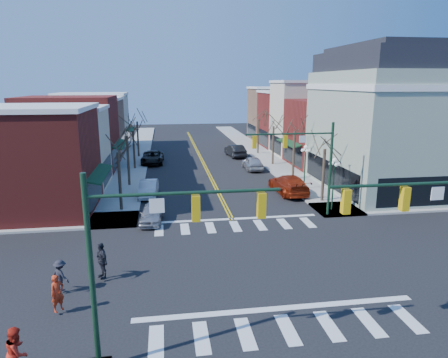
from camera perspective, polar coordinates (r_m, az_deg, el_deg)
name	(u,v)px	position (r m, az deg, el deg)	size (l,w,h in m)	color
ground	(255,264)	(23.10, 4.41, -12.06)	(160.00, 160.00, 0.00)	black
sidewalk_left	(127,183)	(41.66, -13.71, -0.57)	(3.50, 70.00, 0.15)	#9E9B93
sidewalk_right	(293,177)	(43.63, 9.81, 0.25)	(3.50, 70.00, 0.15)	#9E9B93
bldg_left_brick_a	(25,163)	(34.29, -26.57, 2.09)	(10.00, 8.50, 8.00)	maroon
bldg_left_stucco_a	(52,150)	(41.66, -23.35, 3.87)	(10.00, 7.00, 7.50)	beige
bldg_left_brick_b	(70,134)	(49.29, -21.11, 6.00)	(10.00, 9.00, 8.50)	maroon
bldg_left_tan	(84,129)	(57.36, -19.35, 6.73)	(10.00, 7.50, 7.80)	#90694F
bldg_left_stucco_b	(94,122)	(64.93, -18.13, 7.72)	(10.00, 8.00, 8.20)	beige
bldg_right_brick_a	(333,133)	(50.65, 15.27, 6.32)	(10.00, 8.50, 8.00)	maroon
bldg_right_stucco	(310,119)	(57.69, 12.25, 8.32)	(10.00, 7.00, 10.00)	beige
bldg_right_brick_b	(293,120)	(64.80, 9.88, 8.31)	(10.00, 8.00, 8.50)	maroon
bldg_right_tan	(279,115)	(72.39, 7.90, 9.11)	(10.00, 8.00, 9.00)	#90694F
victorian_corner	(394,119)	(40.91, 23.12, 7.85)	(12.25, 14.25, 13.30)	#93A18C
traffic_mast_near_left	(146,243)	(13.93, -11.12, -8.92)	(6.60, 0.28, 7.20)	#14331E
traffic_mast_near_right	(443,226)	(17.33, 28.85, -5.88)	(6.60, 0.28, 7.20)	#14331E
traffic_mast_far_right	(307,156)	(30.01, 11.80, 3.17)	(6.60, 0.28, 7.20)	#14331E
lamppost_corner	(334,175)	(32.34, 15.41, 0.55)	(0.36, 0.36, 4.33)	#14331E
lamppost_midblock	(305,160)	(38.24, 11.52, 2.73)	(0.36, 0.36, 4.33)	#14331E
tree_left_a	(120,182)	(32.38, -14.66, -0.44)	(0.24, 0.24, 4.76)	#382B21
tree_left_b	(128,161)	(40.14, -13.53, 2.49)	(0.24, 0.24, 5.04)	#382B21
tree_left_c	(134,150)	(48.03, -12.73, 4.01)	(0.24, 0.24, 4.55)	#382B21
tree_left_d	(138,140)	(55.90, -12.19, 5.53)	(0.24, 0.24, 4.90)	#382B21
tree_right_a	(323,176)	(34.79, 14.00, 0.44)	(0.24, 0.24, 4.62)	#382B21
tree_right_b	(294,156)	(42.08, 9.92, 3.26)	(0.24, 0.24, 5.18)	#382B21
tree_right_c	(273,146)	(49.66, 7.03, 4.71)	(0.24, 0.24, 4.83)	#382B21
tree_right_d	(258,137)	(57.32, 4.90, 6.01)	(0.24, 0.24, 4.97)	#382B21
car_left_near	(152,213)	(29.79, -10.31, -4.87)	(1.57, 3.90, 1.33)	#A3A2A7
car_left_mid	(148,189)	(36.55, -10.75, -1.35)	(1.52, 4.35, 1.43)	silver
car_left_far	(153,157)	(51.31, -10.18, 3.05)	(2.64, 5.72, 1.59)	black
car_right_near	(289,184)	(37.34, 9.21, -0.74)	(2.41, 5.93, 1.72)	maroon
car_right_mid	(252,163)	(47.12, 4.09, 2.31)	(1.89, 4.69, 1.60)	#B3B2B7
car_right_far	(235,151)	(55.30, 1.60, 4.06)	(1.79, 5.13, 1.69)	black
pedestrian_red_a	(57,293)	(19.60, -22.70, -14.82)	(0.62, 0.41, 1.70)	#B52C13
pedestrian_red_b	(17,352)	(16.35, -27.45, -21.07)	(0.91, 0.71, 1.87)	red
pedestrian_dark_a	(102,260)	(21.84, -17.07, -11.03)	(1.12, 0.47, 1.91)	#21232A
pedestrian_dark_b	(60,275)	(21.32, -22.33, -12.62)	(1.01, 0.58, 1.57)	black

